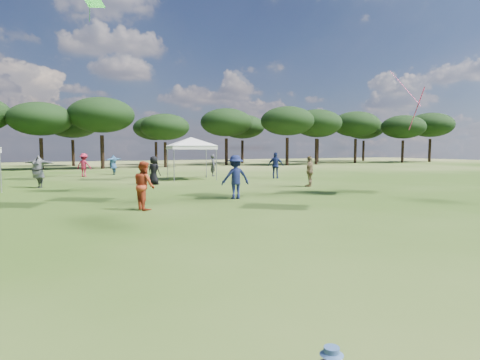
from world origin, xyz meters
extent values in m
cylinder|color=black|center=(-2.58, 44.63, 1.61)|extent=(0.37, 0.37, 3.21)
ellipsoid|color=black|center=(-2.58, 44.63, 5.14)|extent=(6.24, 6.24, 3.36)
cylinder|color=black|center=(3.26, 44.18, 1.78)|extent=(0.41, 0.41, 3.56)
ellipsoid|color=black|center=(3.26, 44.18, 5.69)|extent=(6.91, 6.91, 3.73)
cylinder|color=black|center=(10.19, 44.51, 1.44)|extent=(0.33, 0.33, 2.88)
ellipsoid|color=black|center=(10.19, 44.51, 4.61)|extent=(5.60, 5.60, 3.02)
cylinder|color=black|center=(18.96, 46.98, 1.72)|extent=(0.39, 0.39, 3.44)
ellipsoid|color=black|center=(18.96, 46.98, 5.51)|extent=(6.69, 6.69, 3.60)
cylinder|color=black|center=(25.77, 43.05, 1.77)|extent=(0.40, 0.40, 3.53)
ellipsoid|color=black|center=(25.77, 43.05, 5.65)|extent=(6.86, 6.86, 3.70)
cylinder|color=black|center=(30.65, 43.46, 1.73)|extent=(0.40, 0.40, 3.47)
ellipsoid|color=black|center=(30.65, 43.46, 5.55)|extent=(6.74, 6.74, 3.63)
cylinder|color=black|center=(39.22, 45.46, 1.79)|extent=(0.41, 0.41, 3.57)
ellipsoid|color=black|center=(39.22, 45.46, 5.72)|extent=(6.94, 6.94, 3.74)
cylinder|color=black|center=(46.34, 43.12, 1.68)|extent=(0.38, 0.38, 3.35)
ellipsoid|color=black|center=(46.34, 43.12, 5.37)|extent=(6.51, 6.51, 3.51)
cylinder|color=black|center=(52.84, 43.62, 1.83)|extent=(0.42, 0.42, 3.66)
ellipsoid|color=black|center=(52.84, 43.62, 5.85)|extent=(7.10, 7.10, 3.83)
cylinder|color=black|center=(0.83, 52.52, 1.60)|extent=(0.37, 0.37, 3.20)
ellipsoid|color=black|center=(0.83, 52.52, 5.12)|extent=(6.21, 6.21, 3.35)
cylinder|color=black|center=(10.82, 51.34, 1.50)|extent=(0.34, 0.34, 2.99)
ellipsoid|color=black|center=(10.82, 51.34, 4.79)|extent=(5.81, 5.81, 3.13)
cylinder|color=black|center=(23.62, 51.75, 1.66)|extent=(0.38, 0.38, 3.31)
ellipsoid|color=black|center=(23.62, 51.75, 5.30)|extent=(6.43, 6.43, 3.47)
cylinder|color=black|center=(37.30, 52.12, 1.82)|extent=(0.42, 0.42, 3.64)
ellipsoid|color=black|center=(37.30, 52.12, 5.82)|extent=(7.06, 7.06, 3.81)
cylinder|color=black|center=(46.40, 51.51, 1.73)|extent=(0.40, 0.40, 3.46)
ellipsoid|color=black|center=(46.40, 51.51, 5.53)|extent=(6.72, 6.72, 3.62)
cylinder|color=gray|center=(-4.19, 22.10, 1.08)|extent=(0.06, 0.06, 2.15)
cylinder|color=gray|center=(5.43, 24.87, 1.14)|extent=(0.06, 0.06, 2.29)
cylinder|color=gray|center=(8.30, 24.50, 1.14)|extent=(0.06, 0.06, 2.29)
cylinder|color=gray|center=(5.80, 27.74, 1.14)|extent=(0.06, 0.06, 2.29)
cylinder|color=gray|center=(8.67, 27.37, 1.14)|extent=(0.06, 0.06, 2.29)
cube|color=white|center=(7.05, 26.12, 2.24)|extent=(3.41, 3.41, 0.25)
pyramid|color=white|center=(7.05, 26.12, 2.96)|extent=(6.17, 6.17, 0.60)
sphere|color=#E0B293|center=(0.11, 1.95, 0.36)|extent=(0.13, 0.13, 0.13)
cone|color=#4974AC|center=(0.11, 1.95, 0.39)|extent=(0.21, 0.21, 0.02)
cylinder|color=#4974AC|center=(0.11, 1.95, 0.42)|extent=(0.14, 0.14, 0.06)
imported|color=navy|center=(12.87, 24.30, 0.95)|extent=(1.17, 1.03, 1.90)
imported|color=brown|center=(11.43, 18.10, 0.88)|extent=(1.08, 0.98, 1.77)
imported|color=#AA391C|center=(1.00, 13.55, 0.88)|extent=(0.80, 0.95, 1.76)
imported|color=navy|center=(2.83, 33.64, 0.82)|extent=(1.76, 1.86, 1.64)
imported|color=#48484D|center=(-2.56, 24.02, 0.90)|extent=(1.87, 2.08, 1.80)
imported|color=#34353A|center=(9.63, 28.42, 0.84)|extent=(0.64, 0.73, 1.69)
imported|color=#161F4F|center=(5.26, 14.95, 0.95)|extent=(1.31, 0.86, 1.90)
imported|color=black|center=(3.72, 23.32, 0.86)|extent=(0.94, 1.00, 1.72)
imported|color=#A91C37|center=(0.47, 32.32, 0.90)|extent=(1.33, 1.22, 1.80)
plane|color=#C0305A|center=(13.18, 13.02, 5.01)|extent=(2.71, 2.36, 1.92)
camera|label=1|loc=(-2.11, -0.78, 2.21)|focal=30.00mm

